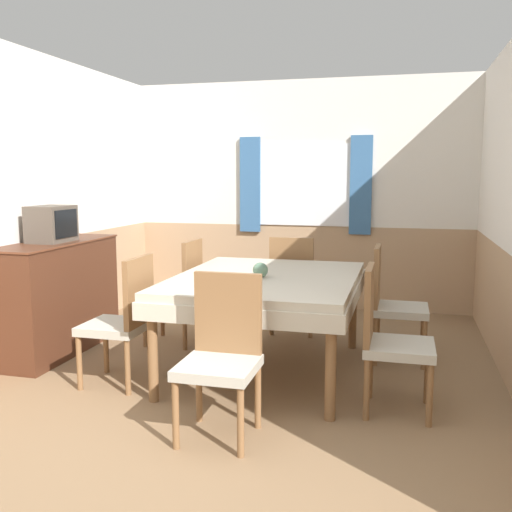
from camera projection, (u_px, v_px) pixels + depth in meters
name	position (u px, v px, depth m)	size (l,w,h in m)	color
ground_plane	(140.00, 497.00, 2.74)	(16.00, 16.00, 0.00)	#846647
wall_back	(300.00, 195.00, 6.58)	(4.30, 0.10, 2.60)	white
wall_left	(37.00, 202.00, 5.05)	(0.05, 4.58, 2.60)	white
dining_table	(266.00, 288.00, 4.41)	(1.40, 1.76, 0.76)	beige
chair_left_far	(180.00, 289.00, 5.19)	(0.44, 0.44, 0.95)	brown
chair_head_near	(222.00, 351.00, 3.36)	(0.44, 0.44, 0.95)	brown
chair_head_window	(294.00, 282.00, 5.51)	(0.44, 0.44, 0.95)	brown
chair_left_near	(124.00, 317.00, 4.15)	(0.44, 0.44, 0.95)	brown
chair_right_near	(388.00, 335.00, 3.69)	(0.44, 0.44, 0.95)	brown
chair_right_far	(392.00, 300.00, 4.72)	(0.44, 0.44, 0.95)	brown
sideboard	(58.00, 296.00, 4.95)	(0.46, 1.34, 0.97)	#4C2819
tv	(52.00, 224.00, 4.84)	(0.29, 0.38, 0.31)	#51473D
vase	(260.00, 270.00, 4.31)	(0.12, 0.12, 0.12)	slate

